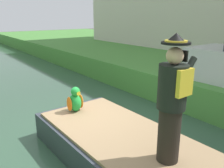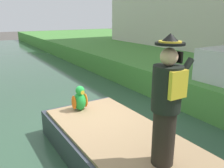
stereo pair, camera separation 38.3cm
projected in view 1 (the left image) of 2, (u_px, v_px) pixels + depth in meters
The scene contains 5 objects.
ground_plane at pixel (88, 140), 5.41m from camera, with size 80.00×80.00×0.00m, color #4C4742.
canal_water at pixel (88, 138), 5.39m from camera, with size 5.67×48.00×0.10m, color #33513D.
boat at pixel (127, 152), 4.24m from camera, with size 1.86×4.22×0.61m.
person_pirate at pixel (172, 101), 3.23m from camera, with size 0.61×0.42×1.85m.
parrot_plush at pixel (75, 101), 5.19m from camera, with size 0.36×0.35×0.57m.
Camera 1 is at (-2.46, -4.18, 2.77)m, focal length 37.67 mm.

